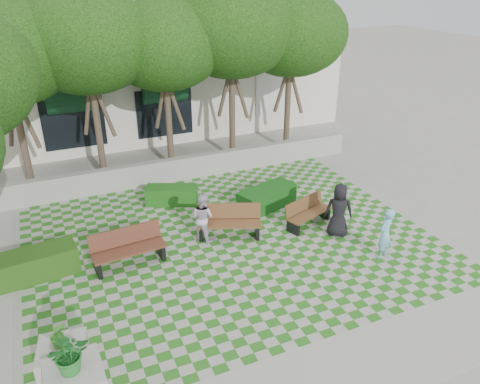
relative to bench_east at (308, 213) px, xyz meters
name	(u,v)px	position (x,y,z in m)	size (l,w,h in m)	color
ground	(245,259)	(-2.70, -1.02, -0.44)	(90.00, 90.00, 0.00)	gray
lawn	(232,242)	(-2.70, -0.02, -0.43)	(12.00, 12.00, 0.00)	#2B721E
sidewalk_south	(337,375)	(-2.70, -5.72, -0.43)	(16.00, 2.00, 0.01)	#9E9B93
retaining_wall	(181,168)	(-2.70, 5.18, 0.01)	(15.00, 0.36, 0.90)	#9E9B93
bench_east	(308,213)	(0.00, 0.00, 0.00)	(1.83, 1.11, 0.91)	#56371D
bench_mid	(229,222)	(-2.62, 0.36, 0.06)	(2.07, 1.34, 1.03)	brown
bench_west	(128,248)	(-5.82, 0.07, 0.08)	(2.10, 0.86, 1.08)	#51291B
hedge_midright	(267,198)	(-0.68, 1.61, -0.07)	(2.13, 0.85, 0.74)	#124514
hedge_midleft	(172,195)	(-3.64, 3.27, -0.13)	(1.79, 0.72, 0.63)	#195115
hedge_west	(35,264)	(-8.27, 0.50, -0.06)	(2.19, 0.88, 0.77)	#204612
planter_front	(75,381)	(-7.69, -4.44, 0.31)	(1.07, 1.07, 1.84)	#9E9B93
planter_back	(64,362)	(-7.85, -3.61, 0.08)	(1.07, 1.07, 1.54)	#9E9B93
person_blue	(385,233)	(1.03, -2.51, 0.34)	(0.57, 0.37, 1.57)	#7BC0E0
person_dark	(339,210)	(0.52, -0.94, 0.43)	(0.85, 0.55, 1.74)	black
person_white	(202,217)	(-3.45, 0.48, 0.34)	(0.75, 0.59, 1.55)	silver
tree_row	(122,49)	(-4.56, 4.93, 4.74)	(17.70, 13.40, 7.41)	#47382B
building	(151,75)	(-1.77, 13.06, 2.08)	(18.00, 8.92, 5.15)	silver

